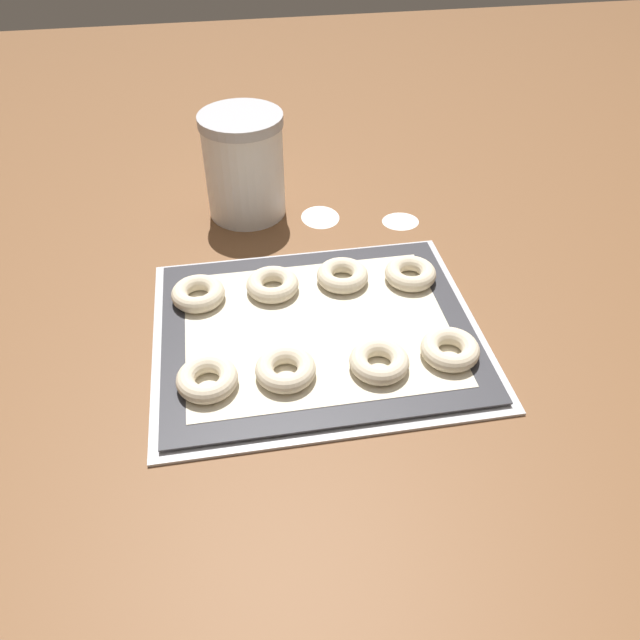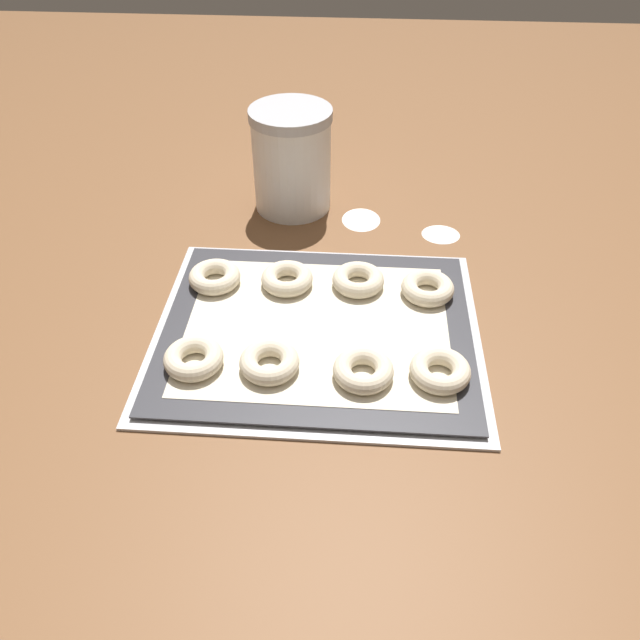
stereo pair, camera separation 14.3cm
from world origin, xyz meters
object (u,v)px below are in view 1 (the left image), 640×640
(bagel_front_far_left, at_px, (207,379))
(bagel_front_mid_right, at_px, (379,361))
(baking_tray, at_px, (320,331))
(bagel_front_far_right, at_px, (450,349))
(bagel_back_far_right, at_px, (410,274))
(bagel_front_mid_left, at_px, (286,369))
(bagel_back_mid_left, at_px, (273,285))
(bagel_back_far_left, at_px, (198,294))
(bagel_back_mid_right, at_px, (342,275))
(flour_canister, at_px, (244,165))

(bagel_front_far_left, xyz_separation_m, bagel_front_mid_right, (0.20, -0.01, 0.00))
(baking_tray, relative_size, bagel_front_far_right, 5.85)
(bagel_front_far_right, xyz_separation_m, bagel_back_far_right, (-0.01, 0.16, 0.00))
(bagel_front_mid_right, bearing_deg, bagel_front_mid_left, 176.97)
(bagel_front_far_left, bearing_deg, bagel_front_mid_right, -1.60)
(bagel_back_mid_left, height_order, bagel_back_far_right, same)
(bagel_front_mid_right, distance_m, bagel_back_mid_left, 0.20)
(bagel_front_mid_right, bearing_deg, bagel_back_far_left, 141.48)
(baking_tray, height_order, bagel_front_mid_left, bagel_front_mid_left)
(bagel_front_mid_left, bearing_deg, bagel_back_mid_right, 58.86)
(bagel_front_mid_left, relative_size, bagel_back_far_right, 1.00)
(bagel_back_far_left, relative_size, bagel_back_mid_right, 1.00)
(baking_tray, xyz_separation_m, bagel_front_mid_left, (-0.05, -0.08, 0.02))
(bagel_front_mid_left, bearing_deg, flour_canister, 91.82)
(bagel_back_mid_left, relative_size, flour_canister, 0.43)
(baking_tray, bearing_deg, bagel_back_far_left, 152.07)
(bagel_front_far_left, distance_m, bagel_back_far_right, 0.33)
(bagel_back_mid_left, bearing_deg, bagel_front_mid_left, -91.07)
(baking_tray, distance_m, bagel_front_far_right, 0.17)
(bagel_back_mid_right, bearing_deg, bagel_front_mid_right, -86.69)
(bagel_front_far_right, relative_size, bagel_back_far_left, 1.00)
(baking_tray, bearing_deg, bagel_front_far_right, -28.64)
(bagel_front_mid_right, relative_size, bagel_back_far_left, 1.00)
(bagel_back_mid_left, relative_size, bagel_back_far_right, 1.00)
(bagel_back_mid_left, distance_m, bagel_back_mid_right, 0.10)
(bagel_back_mid_right, bearing_deg, bagel_back_far_left, -177.92)
(bagel_front_mid_left, distance_m, flour_canister, 0.40)
(bagel_back_mid_left, bearing_deg, baking_tray, -58.36)
(bagel_front_far_right, distance_m, bagel_back_mid_left, 0.26)
(bagel_front_far_left, bearing_deg, bagel_front_far_right, 0.01)
(bagel_front_far_left, bearing_deg, bagel_back_mid_right, 41.12)
(baking_tray, relative_size, bagel_back_mid_left, 5.85)
(bagel_front_mid_right, bearing_deg, bagel_front_far_right, 3.65)
(bagel_front_far_left, xyz_separation_m, bagel_back_mid_right, (0.19, 0.17, 0.00))
(bagel_front_mid_left, height_order, bagel_back_far_left, same)
(baking_tray, xyz_separation_m, flour_canister, (-0.07, 0.32, 0.08))
(bagel_front_mid_right, height_order, bagel_back_far_left, same)
(bagel_back_far_left, bearing_deg, flour_canister, 70.12)
(bagel_back_mid_right, relative_size, bagel_back_far_right, 1.00)
(bagel_front_mid_left, relative_size, flour_canister, 0.43)
(bagel_front_mid_right, bearing_deg, bagel_front_far_left, 178.40)
(baking_tray, xyz_separation_m, bagel_front_far_left, (-0.15, -0.08, 0.02))
(bagel_back_far_right, bearing_deg, flour_canister, 131.00)
(bagel_front_far_right, relative_size, bagel_back_far_right, 1.00)
(bagel_back_far_left, height_order, bagel_back_mid_right, same)
(bagel_back_mid_left, bearing_deg, bagel_back_mid_right, 2.50)
(baking_tray, distance_m, bagel_back_far_left, 0.17)
(flour_canister, bearing_deg, bagel_back_mid_right, -63.45)
(flour_canister, bearing_deg, bagel_front_mid_right, -72.85)
(bagel_front_far_left, relative_size, bagel_back_far_left, 1.00)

